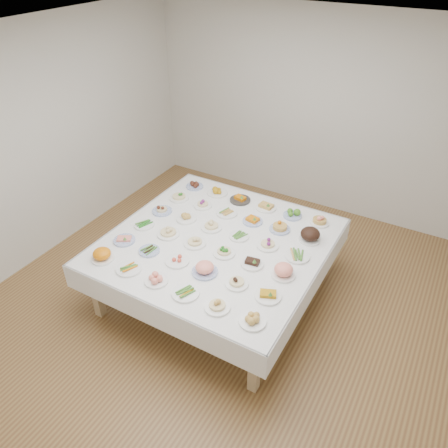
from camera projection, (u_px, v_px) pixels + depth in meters
The scene contains 38 objects.
room_envelope at pixel (228, 153), 4.01m from camera, with size 5.02×5.02×2.81m.
display_table at pixel (217, 245), 4.74m from camera, with size 2.27×2.27×0.75m.
dish_0 at pixel (102, 255), 4.41m from camera, with size 0.23×0.23×0.13m.
dish_1 at pixel (129, 268), 4.30m from camera, with size 0.25×0.25×0.06m.
dish_2 at pixel (156, 279), 4.14m from camera, with size 0.22×0.22×0.09m.
dish_3 at pixel (185, 292), 4.01m from camera, with size 0.26×0.26×0.06m.
dish_4 at pixel (217, 303), 3.84m from camera, with size 0.25×0.25×0.13m.
dish_5 at pixel (253, 319), 3.71m from camera, with size 0.24×0.24×0.10m.
dish_6 at pixel (124, 239), 4.68m from camera, with size 0.23×0.23×0.09m.
dish_7 at pixel (149, 250), 4.54m from camera, with size 0.22×0.22×0.05m.
dish_8 at pixel (177, 259), 4.39m from camera, with size 0.24×0.24×0.09m.
dish_9 at pixel (205, 267), 4.23m from camera, with size 0.25×0.25×0.14m.
dish_10 at pixel (237, 281), 4.10m from camera, with size 0.22×0.22×0.11m.
dish_11 at pixel (268, 294), 3.97m from camera, with size 0.24×0.24×0.10m.
dish_12 at pixel (144, 224), 4.93m from camera, with size 0.23×0.23×0.05m.
dish_13 at pixel (168, 230), 4.76m from camera, with size 0.25×0.25×0.14m.
dish_14 at pixel (195, 240), 4.62m from camera, with size 0.24×0.24×0.13m.
dish_15 at pixel (224, 250), 4.49m from camera, with size 0.23×0.23×0.11m.
dish_16 at pixel (252, 262), 4.35m from camera, with size 0.23×0.23×0.10m.
dish_17 at pixel (284, 270), 4.19m from camera, with size 0.27×0.27×0.15m.
dish_18 at pixel (162, 208), 5.15m from camera, with size 0.23×0.23×0.12m.
dish_19 at pixel (186, 216), 5.02m from camera, with size 0.24×0.24×0.10m.
dish_20 at pixel (211, 224), 4.87m from camera, with size 0.23×0.23×0.13m.
dish_21 at pixel (239, 236), 4.75m from camera, with size 0.22×0.22×0.05m.
dish_22 at pixel (268, 242), 4.59m from camera, with size 0.23×0.23×0.13m.
dish_23 at pixel (297, 255), 4.46m from camera, with size 0.27×0.25×0.06m.
dish_24 at pixel (179, 195), 5.40m from camera, with size 0.24×0.24×0.12m.
dish_25 at pixel (203, 203), 5.25m from camera, with size 0.22×0.22×0.11m.
dish_26 at pixel (227, 212), 5.13m from camera, with size 0.24×0.24×0.05m.
dish_27 at pixel (253, 219), 4.98m from camera, with size 0.23×0.23×0.10m.
dish_28 at pixel (280, 225), 4.84m from camera, with size 0.23×0.23×0.14m.
dish_29 at pixel (310, 235), 4.67m from camera, with size 0.26×0.26×0.15m.
dish_30 at pixel (195, 185), 5.65m from camera, with size 0.22×0.22×0.09m.
dish_31 at pixel (217, 190), 5.50m from camera, with size 0.25×0.25×0.11m.
dish_32 at pixel (240, 198), 5.36m from camera, with size 0.25×0.25×0.11m.
dish_33 at pixel (266, 205), 5.22m from camera, with size 0.24×0.24×0.11m.
dish_34 at pixel (293, 213), 5.07m from camera, with size 0.22×0.22×0.10m.
dish_35 at pixel (320, 220), 4.94m from camera, with size 0.21×0.21×0.12m.
Camera 1 is at (1.81, -3.21, 3.56)m, focal length 35.00 mm.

